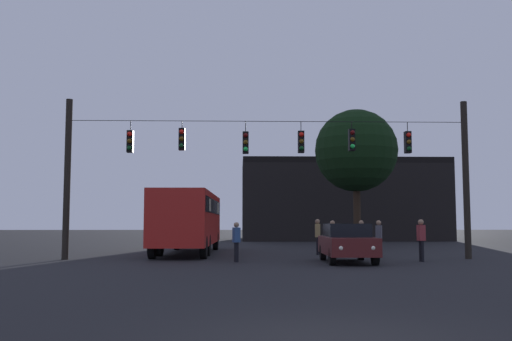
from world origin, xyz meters
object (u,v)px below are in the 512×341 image
object	(u,v)px
city_bus	(189,216)
pedestrian_crossing_right	(379,237)
pedestrian_crossing_left	(361,236)
tree_left_silhouette	(356,151)
pedestrian_trailing	(318,234)
pedestrian_far_side	(421,238)
car_near_right	(347,242)
pedestrian_crossing_center	(333,236)
pedestrian_near_bus	(236,240)

from	to	relation	value
city_bus	pedestrian_crossing_right	size ratio (longest dim) A/B	6.67
pedestrian_crossing_left	city_bus	bearing A→B (deg)	165.35
tree_left_silhouette	pedestrian_trailing	bearing A→B (deg)	-112.83
pedestrian_far_side	tree_left_silhouette	distance (m)	14.80
car_near_right	pedestrian_trailing	size ratio (longest dim) A/B	2.54
pedestrian_crossing_left	pedestrian_far_side	bearing A→B (deg)	-68.72
pedestrian_crossing_center	pedestrian_near_bus	world-z (taller)	pedestrian_crossing_center
tree_left_silhouette	car_near_right	bearing A→B (deg)	-103.20
pedestrian_near_bus	tree_left_silhouette	size ratio (longest dim) A/B	0.18
pedestrian_crossing_left	pedestrian_crossing_right	distance (m)	1.74
pedestrian_crossing_center	pedestrian_trailing	size ratio (longest dim) A/B	0.96
pedestrian_crossing_right	pedestrian_far_side	xyz separation A→B (m)	(1.15, -2.32, 0.02)
pedestrian_near_bus	tree_left_silhouette	world-z (taller)	tree_left_silhouette
pedestrian_far_side	pedestrian_near_bus	bearing A→B (deg)	-179.46
pedestrian_crossing_right	tree_left_silhouette	xyz separation A→B (m)	(1.41, 11.52, 5.26)
city_bus	pedestrian_crossing_right	bearing A→B (deg)	-23.91
pedestrian_crossing_center	pedestrian_crossing_left	bearing A→B (deg)	18.04
city_bus	pedestrian_crossing_center	world-z (taller)	city_bus
pedestrian_far_side	tree_left_silhouette	bearing A→B (deg)	88.92
pedestrian_crossing_left	pedestrian_crossing_right	xyz separation A→B (m)	(0.41, -1.70, -0.00)
pedestrian_crossing_right	pedestrian_crossing_left	bearing A→B (deg)	103.68
city_bus	pedestrian_crossing_center	bearing A→B (deg)	-21.04
pedestrian_near_bus	pedestrian_trailing	bearing A→B (deg)	51.52
pedestrian_trailing	tree_left_silhouette	size ratio (longest dim) A/B	0.19
pedestrian_crossing_center	pedestrian_crossing_right	size ratio (longest dim) A/B	1.00
pedestrian_trailing	pedestrian_crossing_center	bearing A→B (deg)	-68.42
city_bus	pedestrian_far_side	distance (m)	11.69
car_near_right	pedestrian_trailing	bearing A→B (deg)	94.80
pedestrian_crossing_center	pedestrian_crossing_right	distance (m)	2.22
pedestrian_near_bus	pedestrian_far_side	size ratio (longest dim) A/B	0.93
pedestrian_crossing_right	pedestrian_near_bus	distance (m)	6.72
pedestrian_crossing_right	pedestrian_near_bus	world-z (taller)	pedestrian_crossing_right
pedestrian_crossing_right	pedestrian_far_side	size ratio (longest dim) A/B	0.98
car_near_right	city_bus	bearing A→B (deg)	135.84
pedestrian_crossing_left	tree_left_silhouette	distance (m)	11.29
car_near_right	pedestrian_crossing_left	size ratio (longest dim) A/B	2.63
car_near_right	pedestrian_trailing	xyz separation A→B (m)	(-0.44, 5.26, 0.18)
pedestrian_trailing	pedestrian_crossing_right	bearing A→B (deg)	-46.87
pedestrian_crossing_left	pedestrian_crossing_center	distance (m)	1.52
pedestrian_trailing	tree_left_silhouette	distance (m)	11.06
city_bus	pedestrian_near_bus	size ratio (longest dim) A/B	7.02
pedestrian_near_bus	pedestrian_crossing_right	bearing A→B (deg)	20.82
city_bus	pedestrian_trailing	bearing A→B (deg)	-11.87
pedestrian_crossing_right	pedestrian_trailing	world-z (taller)	pedestrian_trailing
car_near_right	pedestrian_crossing_center	bearing A→B (deg)	88.92
car_near_right	pedestrian_far_side	xyz separation A→B (m)	(3.08, 0.41, 0.16)
pedestrian_trailing	pedestrian_far_side	size ratio (longest dim) A/B	1.02
city_bus	pedestrian_trailing	world-z (taller)	city_bus
pedestrian_far_side	tree_left_silhouette	size ratio (longest dim) A/B	0.19
car_near_right	pedestrian_crossing_left	world-z (taller)	pedestrian_crossing_left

